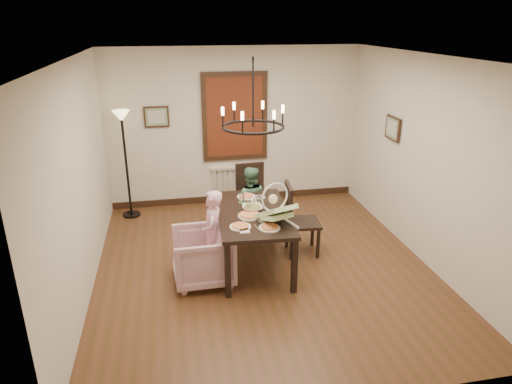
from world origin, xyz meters
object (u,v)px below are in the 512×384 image
object	(u,v)px
elderly_woman	(213,241)
drinking_glass	(249,207)
seated_man	(250,208)
baby_bouncer	(276,210)
chair_right	(303,219)
dining_table	(253,218)
chair_far	(253,198)
floor_lamp	(127,166)
armchair	(203,256)

from	to	relation	value
elderly_woman	drinking_glass	distance (m)	0.66
seated_man	drinking_glass	size ratio (longest dim) A/B	6.91
baby_bouncer	chair_right	bearing A→B (deg)	27.94
dining_table	drinking_glass	distance (m)	0.16
chair_far	floor_lamp	xyz separation A→B (m)	(-1.99, 0.92, 0.37)
chair_right	baby_bouncer	size ratio (longest dim) A/B	1.93
seated_man	floor_lamp	distance (m)	2.26
floor_lamp	chair_far	bearing A→B (deg)	-24.85
dining_table	baby_bouncer	bearing A→B (deg)	-59.24
dining_table	drinking_glass	xyz separation A→B (m)	(-0.06, 0.02, 0.15)
dining_table	elderly_woman	world-z (taller)	elderly_woman
chair_far	drinking_glass	size ratio (longest dim) A/B	7.84
chair_right	armchair	xyz separation A→B (m)	(-1.48, -0.49, -0.19)
baby_bouncer	drinking_glass	xyz separation A→B (m)	(-0.26, 0.43, -0.11)
armchair	baby_bouncer	distance (m)	1.12
elderly_woman	dining_table	bearing A→B (deg)	119.16
seated_man	chair_far	bearing A→B (deg)	-101.65
chair_far	floor_lamp	size ratio (longest dim) A/B	0.59
dining_table	chair_far	size ratio (longest dim) A/B	1.62
chair_far	dining_table	bearing A→B (deg)	-105.13
elderly_woman	drinking_glass	bearing A→B (deg)	123.06
chair_right	drinking_glass	xyz separation A→B (m)	(-0.81, -0.16, 0.32)
chair_far	armchair	xyz separation A→B (m)	(-0.93, -1.43, -0.18)
dining_table	chair_right	size ratio (longest dim) A/B	1.61
chair_far	drinking_glass	distance (m)	1.18
floor_lamp	seated_man	bearing A→B (deg)	-31.43
dining_table	chair_far	bearing A→B (deg)	83.00
seated_man	drinking_glass	xyz separation A→B (m)	(-0.16, -0.87, 0.38)
seated_man	floor_lamp	bearing A→B (deg)	-19.81
armchair	drinking_glass	world-z (taller)	drinking_glass
seated_man	chair_right	bearing A→B (deg)	144.07
baby_bouncer	armchair	bearing A→B (deg)	155.02
chair_right	floor_lamp	distance (m)	3.17
chair_far	armchair	distance (m)	1.72
chair_right	baby_bouncer	xyz separation A→B (m)	(-0.55, -0.59, 0.43)
chair_right	seated_man	xyz separation A→B (m)	(-0.65, 0.71, -0.07)
armchair	chair_far	bearing A→B (deg)	146.09
elderly_woman	seated_man	xyz separation A→B (m)	(0.68, 1.08, -0.02)
armchair	elderly_woman	distance (m)	0.24
armchair	drinking_glass	bearing A→B (deg)	115.54
chair_right	drinking_glass	distance (m)	0.89
chair_far	chair_right	world-z (taller)	chair_right
armchair	drinking_glass	size ratio (longest dim) A/B	5.69
baby_bouncer	floor_lamp	distance (m)	3.16
elderly_woman	floor_lamp	size ratio (longest dim) A/B	0.55
armchair	floor_lamp	xyz separation A→B (m)	(-1.06, 2.36, 0.55)
chair_far	seated_man	distance (m)	0.26
elderly_woman	seated_man	world-z (taller)	elderly_woman
elderly_woman	floor_lamp	bearing A→B (deg)	-140.11
chair_right	seated_man	distance (m)	0.96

